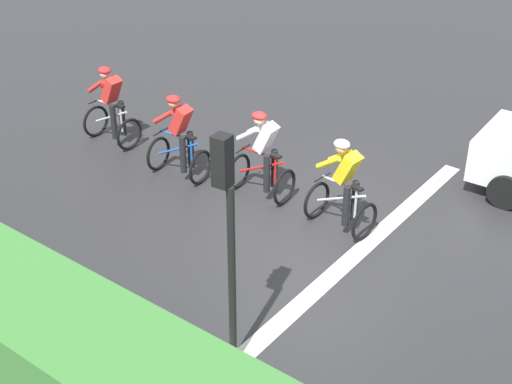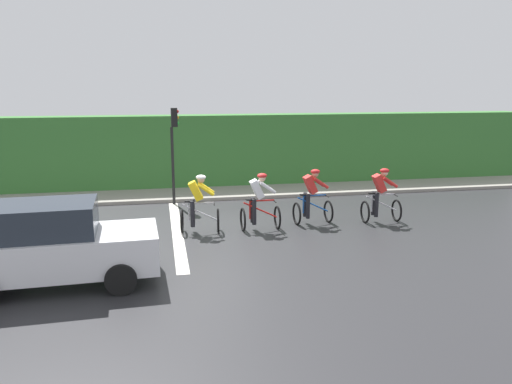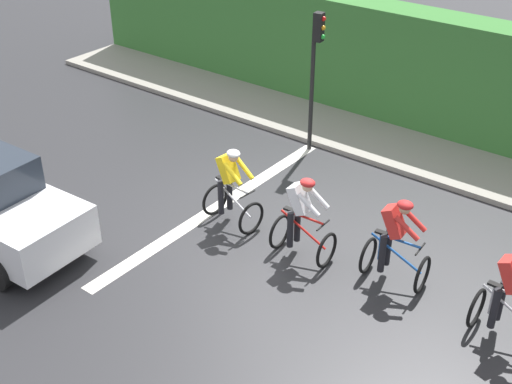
# 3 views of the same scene
# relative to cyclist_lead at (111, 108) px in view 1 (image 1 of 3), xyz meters

# --- Properties ---
(ground_plane) EXTENTS (80.00, 80.00, 0.00)m
(ground_plane) POSITION_rel_cyclist_lead_xyz_m (-0.21, -5.17, -0.80)
(ground_plane) COLOR #28282B
(road_marking_stop_line) EXTENTS (7.00, 0.30, 0.01)m
(road_marking_stop_line) POSITION_rel_cyclist_lead_xyz_m (-0.21, -6.11, -0.79)
(road_marking_stop_line) COLOR silver
(road_marking_stop_line) RESTS_ON ground
(cyclist_lead) EXTENTS (0.70, 1.09, 1.66)m
(cyclist_lead) POSITION_rel_cyclist_lead_xyz_m (0.00, 0.00, 0.00)
(cyclist_lead) COLOR black
(cyclist_lead) RESTS_ON ground
(cyclist_second) EXTENTS (0.76, 1.13, 1.66)m
(cyclist_second) POSITION_rel_cyclist_lead_xyz_m (-0.23, -2.09, 0.00)
(cyclist_second) COLOR black
(cyclist_second) RESTS_ON ground
(cyclist_mid) EXTENTS (0.71, 1.10, 1.66)m
(cyclist_mid) POSITION_rel_cyclist_lead_xyz_m (0.14, -3.78, 0.00)
(cyclist_mid) COLOR black
(cyclist_mid) RESTS_ON ground
(cyclist_fourth) EXTENTS (0.79, 1.15, 1.66)m
(cyclist_fourth) POSITION_rel_cyclist_lead_xyz_m (0.06, -5.50, 0.00)
(cyclist_fourth) COLOR black
(cyclist_fourth) RESTS_ON ground
(traffic_light_near_crossing) EXTENTS (0.22, 0.31, 3.34)m
(traffic_light_near_crossing) POSITION_rel_cyclist_lead_xyz_m (-3.60, -6.02, 1.43)
(traffic_light_near_crossing) COLOR black
(traffic_light_near_crossing) RESTS_ON ground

